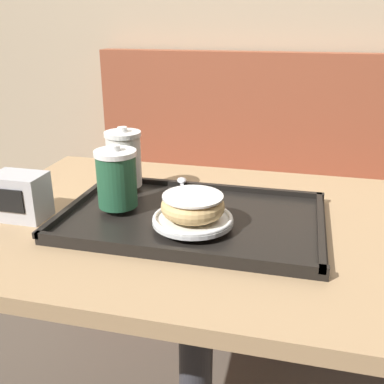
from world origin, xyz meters
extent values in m
cube|color=brown|center=(0.20, 0.84, 0.23)|extent=(1.69, 0.44, 0.45)
cube|color=brown|center=(0.20, 1.02, 0.73)|extent=(1.69, 0.08, 0.55)
cube|color=tan|center=(0.00, 0.00, 0.72)|extent=(0.96, 0.69, 0.03)
cylinder|color=#333338|center=(0.00, 0.00, 0.35)|extent=(0.08, 0.08, 0.71)
cube|color=black|center=(0.00, -0.02, 0.74)|extent=(0.51, 0.33, 0.01)
cube|color=black|center=(0.00, -0.18, 0.75)|extent=(0.51, 0.01, 0.01)
cube|color=black|center=(0.00, 0.14, 0.75)|extent=(0.51, 0.01, 0.01)
cube|color=black|center=(-0.25, -0.02, 0.75)|extent=(0.01, 0.33, 0.01)
cube|color=black|center=(0.25, -0.02, 0.75)|extent=(0.01, 0.33, 0.01)
cylinder|color=#235638|center=(-0.16, -0.03, 0.81)|extent=(0.08, 0.08, 0.11)
cylinder|color=white|center=(-0.16, -0.03, 0.87)|extent=(0.08, 0.08, 0.01)
cylinder|color=white|center=(-0.16, -0.03, 0.88)|extent=(0.02, 0.02, 0.01)
cylinder|color=white|center=(-0.19, 0.09, 0.82)|extent=(0.08, 0.08, 0.12)
cylinder|color=white|center=(-0.19, 0.09, 0.88)|extent=(0.08, 0.08, 0.01)
cylinder|color=white|center=(-0.19, 0.09, 0.89)|extent=(0.02, 0.02, 0.01)
cylinder|color=white|center=(0.01, -0.07, 0.76)|extent=(0.15, 0.15, 0.01)
torus|color=white|center=(0.01, -0.07, 0.77)|extent=(0.15, 0.15, 0.01)
torus|color=#DBB270|center=(0.01, -0.07, 0.79)|extent=(0.12, 0.12, 0.04)
cylinder|color=white|center=(0.01, -0.07, 0.81)|extent=(0.11, 0.11, 0.00)
ellipsoid|color=silver|center=(-0.07, 0.14, 0.77)|extent=(0.03, 0.04, 0.01)
cube|color=silver|center=(-0.05, 0.07, 0.76)|extent=(0.04, 0.10, 0.00)
cube|color=#B7B7BC|center=(-0.35, -0.08, 0.78)|extent=(0.11, 0.07, 0.09)
cube|color=black|center=(-0.35, -0.12, 0.79)|extent=(0.06, 0.00, 0.05)
camera|label=1|loc=(0.19, -0.82, 1.12)|focal=42.00mm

